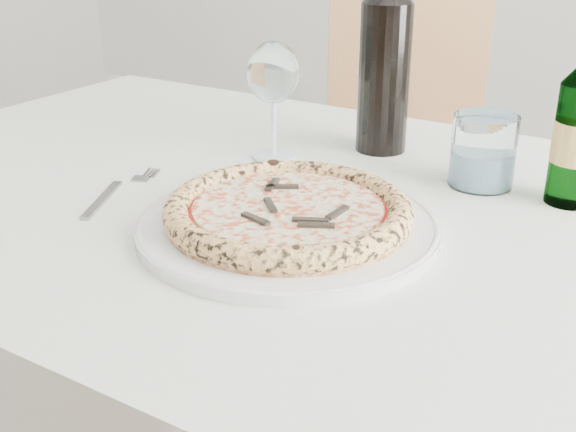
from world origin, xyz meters
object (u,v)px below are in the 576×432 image
at_px(plate, 288,225).
at_px(tumbler, 483,156).
at_px(pizza, 288,211).
at_px(wine_glass, 273,75).
at_px(chair_far, 405,171).
at_px(dining_table, 319,263).
at_px(wine_bottle, 385,63).

xyz_separation_m(plate, tumbler, (0.17, 0.25, 0.03)).
xyz_separation_m(pizza, wine_glass, (-0.13, 0.24, 0.10)).
bearing_deg(pizza, chair_far, 95.90).
bearing_deg(pizza, plate, 16.22).
bearing_deg(dining_table, plate, -90.00).
distance_m(dining_table, plate, 0.14).
xyz_separation_m(dining_table, tumbler, (0.17, 0.15, 0.13)).
bearing_deg(wine_glass, pizza, -61.36).
bearing_deg(dining_table, tumbler, 40.12).
bearing_deg(wine_bottle, pizza, -90.74).
bearing_deg(dining_table, chair_far, 96.66).
xyz_separation_m(dining_table, pizza, (-0.00, -0.10, 0.11)).
height_order(chair_far, wine_glass, chair_far).
bearing_deg(plate, tumbler, 54.78).
distance_m(chair_far, pizza, 0.92).
xyz_separation_m(plate, pizza, (-0.00, -0.00, 0.02)).
bearing_deg(tumbler, wine_glass, -178.47).
relative_size(plate, wine_glass, 2.03).
distance_m(chair_far, plate, 0.91).
distance_m(wine_glass, tumbler, 0.32).
bearing_deg(tumbler, dining_table, -139.88).
xyz_separation_m(wine_glass, tumbler, (0.30, 0.01, -0.08)).
height_order(plate, wine_bottle, wine_bottle).
distance_m(dining_table, wine_bottle, 0.33).
height_order(chair_far, tumbler, chair_far).
bearing_deg(wine_bottle, wine_glass, -143.03).
distance_m(wine_glass, wine_bottle, 0.17).
relative_size(plate, tumbler, 3.63).
relative_size(chair_far, wine_glass, 5.39).
distance_m(dining_table, pizza, 0.15).
height_order(chair_far, pizza, chair_far).
xyz_separation_m(chair_far, tumbler, (0.26, -0.63, 0.27)).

